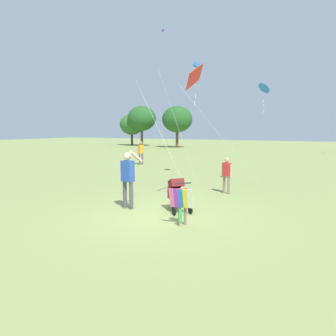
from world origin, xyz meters
TOP-DOWN VIEW (x-y plane):
  - ground_plane at (0.00, 0.00)m, footprint 120.00×120.00m
  - treeline_distant at (-0.21, 31.82)m, footprint 45.64×7.16m
  - child_with_butterfly_kite at (0.97, -0.59)m, footprint 0.63×0.40m
  - person_adult_flyer at (-1.26, 0.21)m, footprint 0.63×0.54m
  - stroller at (0.29, 0.59)m, footprint 0.98×0.97m
  - kite_adult_black at (0.34, 1.68)m, footprint 1.63×1.89m
  - kite_orange_delta at (1.78, 6.09)m, footprint 2.69×4.09m
  - kite_green_novelty at (-1.63, 6.93)m, footprint 1.52×1.79m
  - person_sitting_far at (-7.29, 10.87)m, footprint 0.33×0.49m
  - person_couple_left at (0.88, 3.90)m, footprint 0.44×0.28m

SIDE VIEW (x-z plane):
  - ground_plane at x=0.00m, z-range 0.00..0.00m
  - stroller at x=0.29m, z-range 0.09..1.12m
  - child_with_butterfly_kite at x=0.97m, z-range 0.12..1.14m
  - person_couple_left at x=0.88m, z-range 0.13..1.55m
  - person_sitting_far at x=-7.29m, z-range 0.14..1.75m
  - person_adult_flyer at x=-1.26m, z-range 0.14..2.01m
  - treeline_distant at x=-0.21m, z-range 0.65..6.65m
  - kite_adult_black at x=0.34m, z-range 1.77..6.41m
  - kite_orange_delta at x=1.78m, z-range 1.94..6.43m
  - kite_green_novelty at x=-1.63m, z-range 2.55..8.36m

